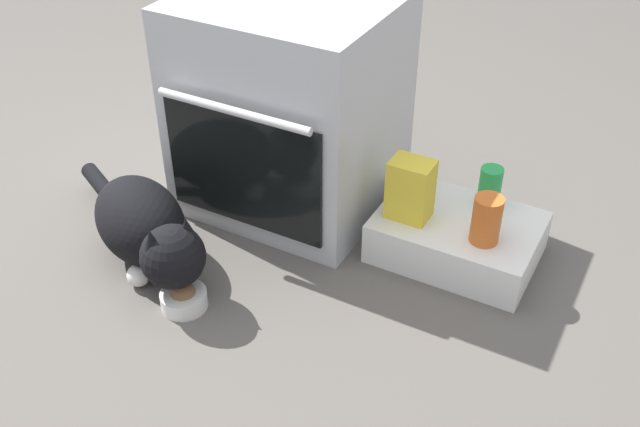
{
  "coord_description": "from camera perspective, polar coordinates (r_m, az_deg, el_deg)",
  "views": [
    {
      "loc": [
        1.09,
        -1.24,
        1.38
      ],
      "look_at": [
        0.34,
        0.13,
        0.25
      ],
      "focal_mm": 41.7,
      "sensor_mm": 36.0,
      "label": 1
    }
  ],
  "objects": [
    {
      "name": "cat",
      "position": [
        2.13,
        -13.19,
        -1.09
      ],
      "size": [
        0.69,
        0.41,
        0.25
      ],
      "rotation": [
        0.0,
        0.0,
        -0.47
      ],
      "color": "black",
      "rests_on": "ground"
    },
    {
      "name": "snack_bag",
      "position": [
        2.1,
        6.95,
        1.84
      ],
      "size": [
        0.12,
        0.09,
        0.18
      ],
      "primitive_type": "cube",
      "color": "yellow",
      "rests_on": "pantry_cabinet"
    },
    {
      "name": "oven",
      "position": [
        2.27,
        -2.32,
        8.25
      ],
      "size": [
        0.6,
        0.57,
        0.67
      ],
      "color": "#B7BABF",
      "rests_on": "ground"
    },
    {
      "name": "food_bowl",
      "position": [
        2.04,
        -10.42,
        -6.39
      ],
      "size": [
        0.13,
        0.13,
        0.08
      ],
      "color": "white",
      "rests_on": "ground"
    },
    {
      "name": "ground",
      "position": [
        2.16,
        -9.66,
        -4.67
      ],
      "size": [
        8.0,
        8.0,
        0.0
      ],
      "primitive_type": "plane",
      "color": "#56514C"
    },
    {
      "name": "soda_can",
      "position": [
        2.21,
        12.91,
        2.05
      ],
      "size": [
        0.07,
        0.07,
        0.12
      ],
      "primitive_type": "cylinder",
      "color": "green",
      "rests_on": "pantry_cabinet"
    },
    {
      "name": "pantry_cabinet",
      "position": [
        2.19,
        10.47,
        -1.79
      ],
      "size": [
        0.46,
        0.33,
        0.13
      ],
      "primitive_type": "cube",
      "color": "white",
      "rests_on": "ground"
    },
    {
      "name": "sauce_jar",
      "position": [
        2.05,
        12.65,
        -0.47
      ],
      "size": [
        0.08,
        0.08,
        0.14
      ],
      "primitive_type": "cylinder",
      "color": "#D16023",
      "rests_on": "pantry_cabinet"
    }
  ]
}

